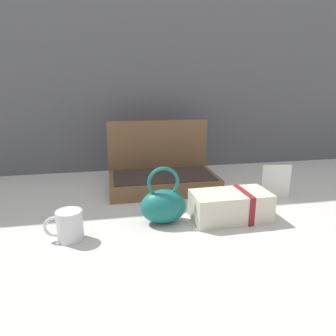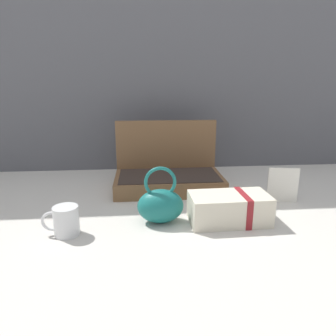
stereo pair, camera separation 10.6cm
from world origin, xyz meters
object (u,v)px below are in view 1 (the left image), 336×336
open_suitcase (162,173)px  cream_toiletry_bag (231,206)px  info_card_left (276,181)px  coffee_mug (69,225)px  teal_pouch_handbag (163,205)px

open_suitcase → cream_toiletry_bag: open_suitcase is taller
open_suitcase → info_card_left: size_ratio=3.34×
coffee_mug → info_card_left: 0.79m
teal_pouch_handbag → coffee_mug: teal_pouch_handbag is taller
teal_pouch_handbag → info_card_left: size_ratio=1.40×
cream_toiletry_bag → info_card_left: (0.25, 0.16, 0.02)m
info_card_left → open_suitcase: bearing=162.2°
teal_pouch_handbag → coffee_mug: bearing=-168.1°
teal_pouch_handbag → cream_toiletry_bag: teal_pouch_handbag is taller
open_suitcase → cream_toiletry_bag: size_ratio=1.74×
coffee_mug → open_suitcase: bearing=49.9°
cream_toiletry_bag → coffee_mug: size_ratio=2.33×
teal_pouch_handbag → cream_toiletry_bag: size_ratio=0.73×
open_suitcase → info_card_left: bearing=-26.6°
open_suitcase → coffee_mug: size_ratio=4.05×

